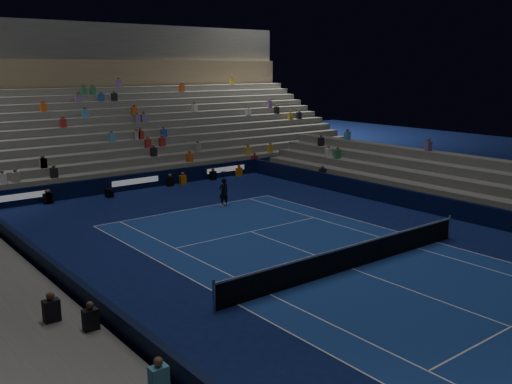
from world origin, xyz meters
name	(u,v)px	position (x,y,z in m)	size (l,w,h in m)	color
ground	(352,269)	(0.00, 0.00, 0.00)	(90.00, 90.00, 0.00)	#0C174C
court_surface	(352,269)	(0.00, 0.00, 0.01)	(10.97, 23.77, 0.01)	navy
sponsor_barrier_far	(135,182)	(0.00, 18.50, 0.50)	(44.00, 0.25, 1.00)	black
sponsor_barrier_east	(488,216)	(9.70, 0.00, 0.50)	(0.25, 37.00, 1.00)	black
sponsor_barrier_west	(117,326)	(-9.70, 0.00, 0.50)	(0.25, 37.00, 1.00)	black
grandstand_main	(76,125)	(0.00, 27.90, 3.38)	(44.00, 15.20, 11.20)	slate
tennis_net	(352,256)	(0.00, 0.00, 0.50)	(12.90, 0.10, 1.10)	#B2B2B7
tennis_player	(224,192)	(1.91, 11.36, 0.80)	(0.58, 0.38, 1.59)	black
broadcast_camera	(109,193)	(-2.19, 17.42, 0.27)	(0.41, 0.84, 0.52)	black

